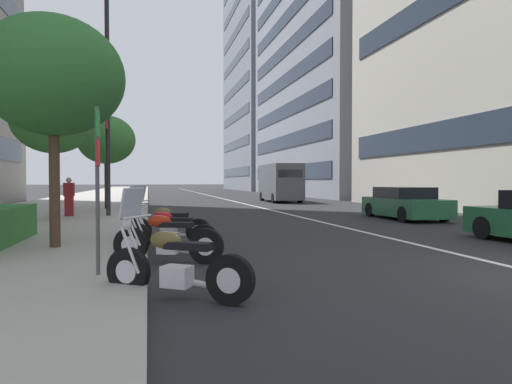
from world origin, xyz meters
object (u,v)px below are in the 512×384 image
object	(u,v)px
car_mid_block_traffic	(404,204)
street_tree_far_plaza	(52,120)
motorcycle_far_end_row	(166,240)
delivery_van_ahead	(280,182)
street_tree_mid_sidewalk	(53,77)
street_tree_by_lamp_post	(106,140)
motorcycle_mid_row	(169,234)
street_lamp_with_banners	(114,84)
pedestrian_on_plaza	(69,197)
motorcycle_under_tarp	(167,226)
parking_sign_by_curb	(98,170)
motorcycle_nearest_camera	(174,266)

from	to	relation	value
car_mid_block_traffic	street_tree_far_plaza	xyz separation A→B (m)	(1.55, 13.77, 3.22)
motorcycle_far_end_row	delivery_van_ahead	size ratio (longest dim) A/B	0.35
street_tree_mid_sidewalk	street_tree_by_lamp_post	bearing A→B (deg)	0.49
motorcycle_mid_row	street_tree_mid_sidewalk	bearing A→B (deg)	13.37
motorcycle_far_end_row	street_lamp_with_banners	distance (m)	11.77
delivery_van_ahead	pedestrian_on_plaza	world-z (taller)	delivery_van_ahead
motorcycle_under_tarp	street_lamp_with_banners	world-z (taller)	street_lamp_with_banners
car_mid_block_traffic	parking_sign_by_curb	xyz separation A→B (m)	(-9.19, 11.06, 1.11)
delivery_van_ahead	street_tree_by_lamp_post	distance (m)	14.29
motorcycle_under_tarp	parking_sign_by_curb	xyz separation A→B (m)	(-4.30, 1.20, 1.31)
street_tree_mid_sidewalk	street_tree_by_lamp_post	xyz separation A→B (m)	(13.72, 0.12, -0.11)
delivery_van_ahead	motorcycle_nearest_camera	bearing A→B (deg)	162.43
pedestrian_on_plaza	street_tree_far_plaza	bearing A→B (deg)	169.98
motorcycle_nearest_camera	delivery_van_ahead	xyz separation A→B (m)	(25.89, -9.34, 1.06)
motorcycle_nearest_camera	street_tree_by_lamp_post	bearing A→B (deg)	-48.20
motorcycle_nearest_camera	pedestrian_on_plaza	bearing A→B (deg)	-41.24
motorcycle_under_tarp	street_tree_far_plaza	distance (m)	8.27
street_tree_far_plaza	car_mid_block_traffic	bearing A→B (deg)	-96.42
motorcycle_nearest_camera	motorcycle_far_end_row	world-z (taller)	motorcycle_far_end_row
motorcycle_nearest_camera	street_lamp_with_banners	world-z (taller)	street_lamp_with_banners
motorcycle_mid_row	street_tree_far_plaza	size ratio (longest dim) A/B	0.41
parking_sign_by_curb	street_lamp_with_banners	world-z (taller)	street_lamp_with_banners
street_tree_far_plaza	motorcycle_nearest_camera	bearing A→B (deg)	-162.32
street_lamp_with_banners	street_tree_by_lamp_post	xyz separation A→B (m)	(4.90, 0.75, -1.85)
delivery_van_ahead	street_tree_mid_sidewalk	bearing A→B (deg)	153.92
motorcycle_under_tarp	parking_sign_by_curb	size ratio (longest dim) A/B	0.82
street_tree_mid_sidewalk	street_tree_far_plaza	world-z (taller)	street_tree_far_plaza
motorcycle_nearest_camera	motorcycle_under_tarp	world-z (taller)	motorcycle_nearest_camera
motorcycle_under_tarp	street_lamp_with_banners	xyz separation A→B (m)	(7.73, 1.79, 5.11)
motorcycle_far_end_row	street_tree_by_lamp_post	size ratio (longest dim) A/B	0.43
street_lamp_with_banners	street_tree_far_plaza	xyz separation A→B (m)	(-1.29, 2.12, -1.70)
motorcycle_under_tarp	street_lamp_with_banners	distance (m)	9.44
delivery_van_ahead	parking_sign_by_curb	xyz separation A→B (m)	(-24.77, 10.41, 0.25)
parking_sign_by_curb	pedestrian_on_plaza	distance (m)	12.50
motorcycle_under_tarp	street_tree_far_plaza	bearing A→B (deg)	-37.81
motorcycle_under_tarp	delivery_van_ahead	xyz separation A→B (m)	(20.47, -9.21, 1.06)
motorcycle_far_end_row	motorcycle_mid_row	distance (m)	1.27
motorcycle_nearest_camera	delivery_van_ahead	bearing A→B (deg)	-75.64
motorcycle_mid_row	street_tree_far_plaza	distance (m)	9.46
street_lamp_with_banners	pedestrian_on_plaza	world-z (taller)	street_lamp_with_banners
motorcycle_under_tarp	motorcycle_nearest_camera	bearing A→B (deg)	109.60
motorcycle_mid_row	street_lamp_with_banners	xyz separation A→B (m)	(9.20, 1.77, 5.13)
street_tree_mid_sidewalk	street_tree_far_plaza	xyz separation A→B (m)	(7.53, 1.49, 0.05)
pedestrian_on_plaza	car_mid_block_traffic	bearing A→B (deg)	-101.33
parking_sign_by_curb	street_tree_mid_sidewalk	size ratio (longest dim) A/B	0.52
parking_sign_by_curb	street_tree_by_lamp_post	xyz separation A→B (m)	(16.93, 1.34, 1.95)
motorcycle_mid_row	street_tree_mid_sidewalk	size ratio (longest dim) A/B	0.41
car_mid_block_traffic	street_lamp_with_banners	distance (m)	12.96
street_tree_far_plaza	street_tree_by_lamp_post	xyz separation A→B (m)	(6.20, -1.37, -0.15)
motorcycle_far_end_row	car_mid_block_traffic	bearing A→B (deg)	-120.79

